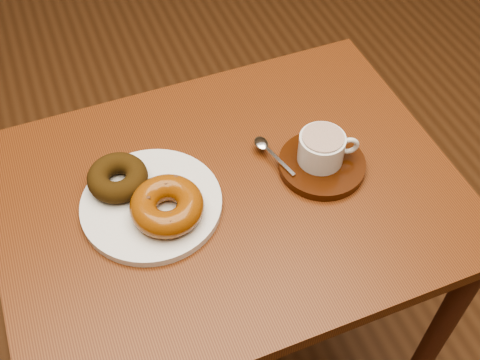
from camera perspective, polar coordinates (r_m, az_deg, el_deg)
name	(u,v)px	position (r m, az deg, el deg)	size (l,w,h in m)	color
ground	(266,348)	(1.66, 2.50, -15.63)	(6.00, 6.00, 0.00)	brown
cafe_table	(230,230)	(1.11, -0.96, -4.74)	(0.77, 0.58, 0.72)	#633115
donut_plate	(152,204)	(1.00, -8.39, -2.28)	(0.23, 0.23, 0.01)	silver
donut_cinnamon	(118,178)	(1.01, -11.53, 0.22)	(0.10, 0.10, 0.04)	#38230B
donut_caramel	(167,206)	(0.96, -6.94, -2.45)	(0.14, 0.14, 0.04)	#86450E
saucer	(322,165)	(1.05, 7.76, 1.45)	(0.15, 0.15, 0.02)	#331506
coffee_cup	(322,148)	(1.03, 7.81, 3.04)	(0.10, 0.08, 0.06)	silver
teaspoon	(265,146)	(1.06, 2.36, 3.20)	(0.04, 0.11, 0.01)	silver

